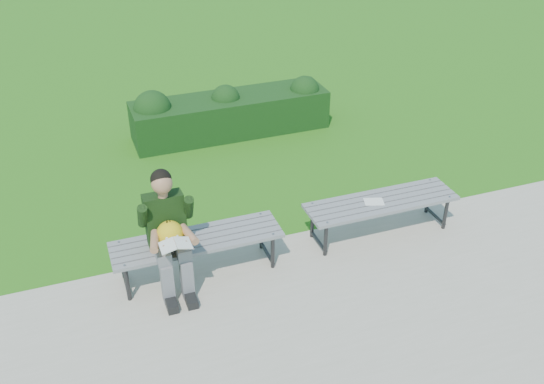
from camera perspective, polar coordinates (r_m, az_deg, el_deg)
The scene contains 7 objects.
ground at distance 7.16m, azimuth 0.18°, elevation -4.48°, with size 80.00×80.00×0.00m.
walkway at distance 5.93m, azimuth 6.17°, elevation -13.73°, with size 30.00×3.50×0.02m.
hedge at distance 9.51m, azimuth -4.22°, elevation 7.51°, with size 3.06×0.79×0.85m.
bench_left at distance 6.45m, azimuth -7.06°, elevation -4.74°, with size 1.80×0.50×0.46m.
bench_right at distance 7.14m, azimuth 10.23°, elevation -1.14°, with size 1.80×0.50×0.46m.
seated_boy at distance 6.16m, azimuth -9.73°, elevation -3.53°, with size 0.56×0.76×1.31m.
paper_sheet at distance 7.06m, azimuth 9.56°, elevation -0.90°, with size 0.26×0.22×0.01m.
Camera 1 is at (-2.00, -5.45, 4.20)m, focal length 40.00 mm.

